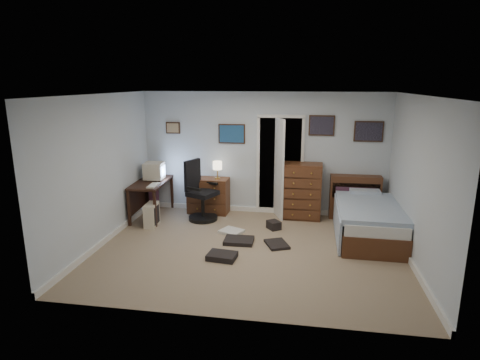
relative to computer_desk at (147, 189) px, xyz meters
name	(u,v)px	position (x,y,z in m)	size (l,w,h in m)	color
floor	(250,250)	(2.29, -1.36, -0.58)	(5.00, 4.00, 0.02)	gray
computer_desk	(147,189)	(0.00, 0.00, 0.00)	(0.66, 1.31, 0.74)	#321A10
crt_monitor	(154,171)	(0.11, 0.16, 0.35)	(0.40, 0.37, 0.35)	beige
keyboard	(153,185)	(0.27, -0.35, 0.18)	(0.15, 0.39, 0.02)	beige
pc_tower	(152,215)	(0.29, -0.55, -0.35)	(0.22, 0.42, 0.44)	beige
office_chair	(200,197)	(1.11, -0.02, -0.11)	(0.76, 0.76, 1.19)	black
media_stack	(154,190)	(-0.03, 0.42, -0.14)	(0.17, 0.17, 0.86)	maroon
low_dresser	(208,195)	(1.17, 0.42, -0.19)	(0.84, 0.42, 0.74)	#5A2F1C
table_lamp	(217,166)	(1.37, 0.42, 0.44)	(0.19, 0.19, 0.36)	gold
doorway	(281,164)	(2.64, 0.91, 0.44)	(0.96, 1.12, 2.05)	black
tall_dresser	(302,191)	(3.11, 0.39, -0.01)	(0.76, 0.45, 1.12)	#5A2F1C
headboard_bookcase	(355,196)	(4.15, 0.50, -0.10)	(0.99, 0.26, 0.89)	#5A2F1C
bed	(368,220)	(4.27, -0.45, -0.25)	(1.14, 2.07, 0.67)	#5A2F1C
wall_posters	(292,130)	(2.86, 0.62, 1.18)	(4.38, 0.04, 0.60)	#331E11
floor_clutter	(245,241)	(2.17, -1.10, -0.53)	(1.34, 1.78, 0.15)	black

